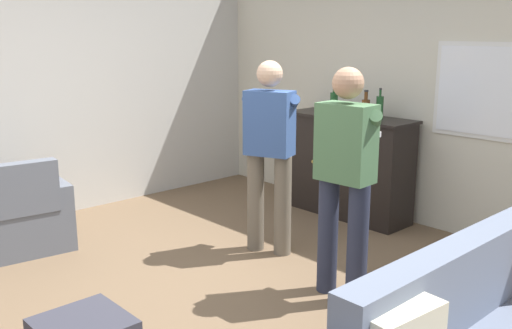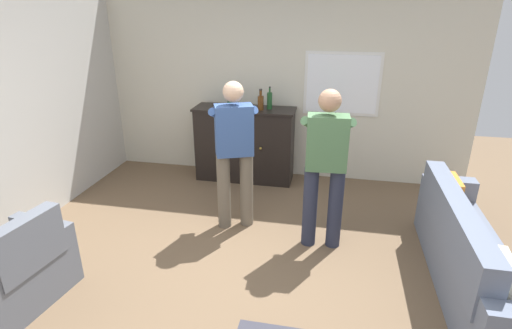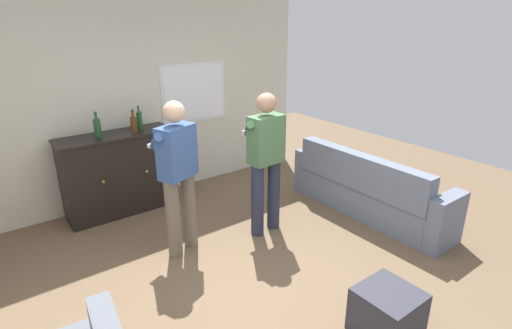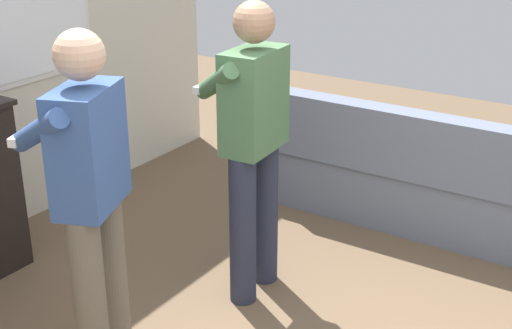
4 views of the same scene
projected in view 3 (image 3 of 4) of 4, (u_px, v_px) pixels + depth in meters
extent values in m
plane|color=brown|center=(258.00, 281.00, 3.93)|extent=(10.40, 10.40, 0.00)
cube|color=beige|center=(140.00, 98.00, 5.43)|extent=(5.20, 0.12, 2.80)
cube|color=silver|center=(194.00, 93.00, 5.83)|extent=(1.03, 0.02, 0.87)
cube|color=white|center=(194.00, 93.00, 5.83)|extent=(0.95, 0.03, 0.79)
cube|color=slate|center=(368.00, 199.00, 5.21)|extent=(0.55, 1.91, 0.42)
cube|color=slate|center=(361.00, 172.00, 4.94)|extent=(0.18, 1.91, 0.44)
cube|color=slate|center=(312.00, 168.00, 5.95)|extent=(0.55, 0.18, 0.64)
cube|color=slate|center=(445.00, 222.00, 4.40)|extent=(0.55, 0.18, 0.64)
cube|color=orange|center=(326.00, 157.00, 5.56)|extent=(0.14, 0.40, 0.36)
cube|color=beige|center=(418.00, 191.00, 4.51)|extent=(0.18, 0.41, 0.36)
cube|color=black|center=(120.00, 175.00, 5.18)|extent=(1.38, 0.44, 1.04)
cube|color=black|center=(115.00, 135.00, 4.99)|extent=(1.42, 0.48, 0.03)
sphere|color=#B79338|center=(103.00, 182.00, 4.83)|extent=(0.04, 0.04, 0.04)
sphere|color=#B79338|center=(147.00, 172.00, 5.14)|extent=(0.04, 0.04, 0.04)
cylinder|color=#1E4C23|center=(97.00, 128.00, 4.82)|extent=(0.08, 0.08, 0.23)
cylinder|color=#1E4C23|center=(96.00, 116.00, 4.77)|extent=(0.03, 0.03, 0.07)
cylinder|color=#262626|center=(95.00, 113.00, 4.76)|extent=(0.04, 0.04, 0.02)
cylinder|color=#593314|center=(134.00, 125.00, 5.05)|extent=(0.08, 0.08, 0.19)
cylinder|color=#593314|center=(133.00, 114.00, 5.00)|extent=(0.04, 0.04, 0.08)
cylinder|color=#262626|center=(132.00, 110.00, 4.98)|extent=(0.04, 0.04, 0.02)
cylinder|color=#1E4C23|center=(140.00, 121.00, 5.16)|extent=(0.07, 0.07, 0.23)
cylinder|color=#1E4C23|center=(138.00, 110.00, 5.11)|extent=(0.02, 0.02, 0.06)
cylinder|color=#262626|center=(138.00, 107.00, 5.10)|extent=(0.03, 0.03, 0.02)
cube|color=#33333D|center=(387.00, 312.00, 3.24)|extent=(0.46, 0.46, 0.40)
cylinder|color=#6B6051|center=(173.00, 219.00, 4.21)|extent=(0.15, 0.15, 0.88)
cylinder|color=#6B6051|center=(189.00, 209.00, 4.42)|extent=(0.15, 0.15, 0.88)
cube|color=#385693|center=(177.00, 152.00, 4.07)|extent=(0.45, 0.35, 0.55)
sphere|color=#D8AD8C|center=(174.00, 112.00, 3.92)|extent=(0.22, 0.22, 0.22)
cylinder|color=#385693|center=(156.00, 142.00, 4.01)|extent=(0.19, 0.45, 0.29)
cylinder|color=#385693|center=(172.00, 136.00, 4.20)|extent=(0.42, 0.31, 0.29)
cube|color=white|center=(154.00, 144.00, 4.21)|extent=(0.15, 0.09, 0.04)
cylinder|color=#282D42|center=(257.00, 200.00, 4.64)|extent=(0.15, 0.15, 0.88)
cylinder|color=#282D42|center=(274.00, 194.00, 4.80)|extent=(0.15, 0.15, 0.88)
cube|color=#4C754C|center=(266.00, 140.00, 4.47)|extent=(0.41, 0.25, 0.55)
sphere|color=tan|center=(267.00, 103.00, 4.32)|extent=(0.22, 0.22, 0.22)
cylinder|color=#4C754C|center=(249.00, 129.00, 4.47)|extent=(0.31, 0.42, 0.29)
cylinder|color=#4C754C|center=(264.00, 125.00, 4.61)|extent=(0.35, 0.39, 0.29)
cube|color=white|center=(248.00, 131.00, 4.68)|extent=(0.15, 0.05, 0.04)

